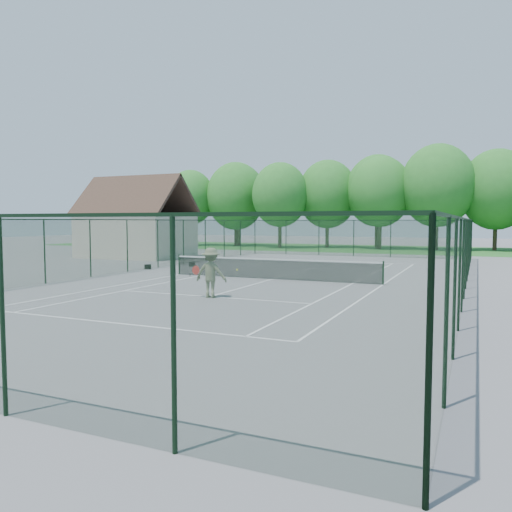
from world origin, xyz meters
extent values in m
plane|color=slate|center=(0.00, 0.00, 0.00)|extent=(140.00, 140.00, 0.00)
cube|color=#2D712B|center=(0.00, 30.00, 0.01)|extent=(80.00, 16.00, 0.01)
cube|color=white|center=(0.00, 11.88, 0.00)|extent=(10.97, 0.08, 0.01)
cube|color=white|center=(0.00, -11.88, 0.00)|extent=(10.97, 0.08, 0.01)
cube|color=white|center=(0.00, 6.40, 0.00)|extent=(8.23, 0.08, 0.01)
cube|color=white|center=(0.00, -6.40, 0.00)|extent=(8.23, 0.08, 0.01)
cube|color=white|center=(5.49, 0.00, 0.00)|extent=(0.08, 23.77, 0.01)
cube|color=white|center=(-5.49, 0.00, 0.00)|extent=(0.08, 23.77, 0.01)
cube|color=white|center=(4.12, 0.00, 0.00)|extent=(0.08, 23.77, 0.01)
cube|color=white|center=(-4.12, 0.00, 0.00)|extent=(0.08, 23.77, 0.01)
cube|color=white|center=(0.00, 0.00, 0.00)|extent=(0.08, 12.80, 0.01)
cylinder|color=black|center=(-5.50, 0.00, 0.55)|extent=(0.08, 0.08, 1.10)
cylinder|color=black|center=(5.50, 0.00, 0.55)|extent=(0.08, 0.08, 1.10)
cube|color=black|center=(0.00, 0.00, 0.50)|extent=(11.00, 0.02, 0.96)
cube|color=white|center=(0.00, 0.00, 1.00)|extent=(11.00, 0.05, 0.07)
cube|color=#1B3A21|center=(0.00, 18.00, 1.50)|extent=(18.00, 0.02, 3.00)
cube|color=#1B3A21|center=(9.00, 0.00, 1.50)|extent=(0.02, 36.00, 3.00)
cube|color=#1B3A21|center=(-9.00, 0.00, 1.50)|extent=(0.02, 36.00, 3.00)
cube|color=black|center=(0.00, 18.00, 3.00)|extent=(18.00, 0.05, 0.05)
cube|color=black|center=(9.00, 0.00, 3.00)|extent=(0.05, 36.00, 0.05)
cube|color=black|center=(-9.00, 0.00, 3.00)|extent=(0.05, 36.00, 0.05)
cube|color=#EFE2C6|center=(-16.00, 10.00, 1.75)|extent=(8.00, 6.00, 3.50)
cube|color=#443024|center=(-16.00, 11.50, 5.00)|extent=(8.60, 3.27, 3.27)
cube|color=#443024|center=(-16.00, 8.50, 5.00)|extent=(8.60, 3.27, 3.27)
cylinder|color=#403320|center=(-16.50, 30.00, 2.10)|extent=(0.40, 0.40, 4.20)
ellipsoid|color=#32832D|center=(-16.50, 30.00, 6.00)|extent=(6.40, 6.40, 7.40)
cylinder|color=#403320|center=(0.00, 30.00, 2.10)|extent=(0.40, 0.40, 4.20)
ellipsoid|color=#32832D|center=(0.00, 30.00, 6.00)|extent=(6.40, 6.40, 7.40)
cube|color=black|center=(-8.89, 1.78, 0.15)|extent=(0.42, 0.33, 0.29)
cube|color=black|center=(-7.44, 4.54, 0.14)|extent=(0.43, 0.36, 0.29)
imported|color=#61664A|center=(0.14, -6.55, 0.95)|extent=(1.29, 0.82, 1.91)
sphere|color=yellow|center=(1.05, -6.15, 1.07)|extent=(0.07, 0.07, 0.07)
camera|label=1|loc=(9.41, -23.14, 2.92)|focal=35.00mm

